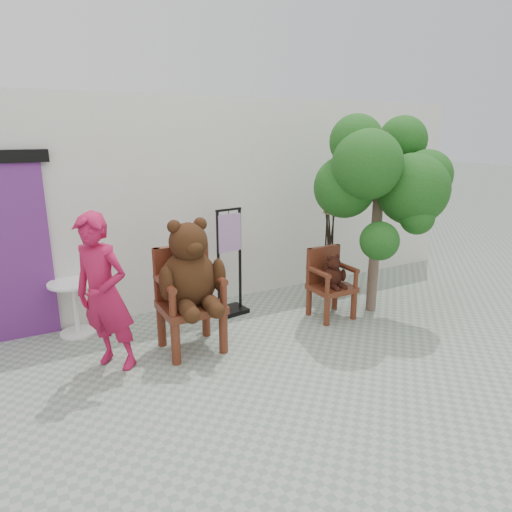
# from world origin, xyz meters

# --- Properties ---
(ground_plane) EXTENTS (60.00, 60.00, 0.00)m
(ground_plane) POSITION_xyz_m (0.00, 0.00, 0.00)
(ground_plane) COLOR gray
(ground_plane) RESTS_ON ground
(back_wall) EXTENTS (9.00, 1.00, 3.00)m
(back_wall) POSITION_xyz_m (0.00, 3.10, 1.50)
(back_wall) COLOR silver
(back_wall) RESTS_ON ground
(chair_big) EXTENTS (0.79, 0.83, 1.59)m
(chair_big) POSITION_xyz_m (-1.07, 1.25, 0.89)
(chair_big) COLOR #491D0F
(chair_big) RESTS_ON ground
(chair_small) EXTENTS (0.56, 0.51, 0.97)m
(chair_small) POSITION_xyz_m (0.99, 1.27, 0.56)
(chair_small) COLOR #491D0F
(chair_small) RESTS_ON ground
(person) EXTENTS (0.74, 0.76, 1.77)m
(person) POSITION_xyz_m (-2.04, 1.18, 0.88)
(person) COLOR #A8143F
(person) RESTS_ON ground
(cafe_table) EXTENTS (0.60, 0.60, 0.70)m
(cafe_table) POSITION_xyz_m (-2.22, 2.35, 0.44)
(cafe_table) COLOR white
(cafe_table) RESTS_ON ground
(display_stand) EXTENTS (0.49, 0.41, 1.51)m
(display_stand) POSITION_xyz_m (-0.19, 2.03, 0.58)
(display_stand) COLOR black
(display_stand) RESTS_ON ground
(stool_bucket) EXTENTS (0.32, 0.32, 1.46)m
(stool_bucket) POSITION_xyz_m (1.40, 1.84, 0.64)
(stool_bucket) COLOR white
(stool_bucket) RESTS_ON ground
(tree) EXTENTS (1.74, 1.41, 2.75)m
(tree) POSITION_xyz_m (1.62, 1.03, 1.95)
(tree) COLOR #4F3B2F
(tree) RESTS_ON ground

